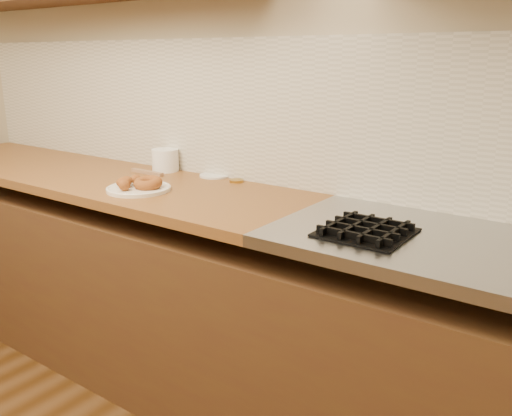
% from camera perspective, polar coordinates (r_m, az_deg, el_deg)
% --- Properties ---
extents(wall_back, '(4.00, 0.02, 2.70)m').
position_cam_1_polar(wall_back, '(2.37, -2.10, 13.88)').
color(wall_back, '#B3A38C').
rests_on(wall_back, ground).
extents(base_cabinet, '(3.60, 0.60, 0.77)m').
position_cam_1_polar(base_cabinet, '(2.37, -6.54, -10.41)').
color(base_cabinet, '#472E15').
rests_on(base_cabinet, floor).
extents(butcher_block, '(2.30, 0.62, 0.04)m').
position_cam_1_polar(butcher_block, '(2.67, -17.30, 3.21)').
color(butcher_block, brown).
rests_on(butcher_block, base_cabinet).
extents(stovetop, '(1.30, 0.62, 0.04)m').
position_cam_1_polar(stovetop, '(1.68, 23.54, -4.64)').
color(stovetop, '#9EA0A5').
rests_on(stovetop, base_cabinet).
extents(backsplash, '(3.60, 0.02, 0.60)m').
position_cam_1_polar(backsplash, '(2.37, -2.25, 10.23)').
color(backsplash, beige).
rests_on(backsplash, wall_back).
extents(burner_grates, '(0.91, 0.26, 0.03)m').
position_cam_1_polar(burner_grates, '(1.60, 22.15, -4.27)').
color(burner_grates, black).
rests_on(burner_grates, stovetop).
extents(donut_plate, '(0.26, 0.26, 0.01)m').
position_cam_1_polar(donut_plate, '(2.24, -12.25, 1.99)').
color(donut_plate, silver).
rests_on(donut_plate, butcher_block).
extents(ring_donut, '(0.15, 0.16, 0.05)m').
position_cam_1_polar(ring_donut, '(2.22, -11.32, 2.62)').
color(ring_donut, '#9D591E').
rests_on(ring_donut, donut_plate).
extents(fried_dough_chunks, '(0.12, 0.17, 0.04)m').
position_cam_1_polar(fried_dough_chunks, '(2.25, -13.44, 2.69)').
color(fried_dough_chunks, '#9D591E').
rests_on(fried_dough_chunks, donut_plate).
extents(plastic_tub, '(0.16, 0.16, 0.10)m').
position_cam_1_polar(plastic_tub, '(2.60, -9.53, 5.00)').
color(plastic_tub, white).
rests_on(plastic_tub, butcher_block).
extents(tub_lid, '(0.15, 0.15, 0.01)m').
position_cam_1_polar(tub_lid, '(2.46, -4.31, 3.44)').
color(tub_lid, silver).
rests_on(tub_lid, butcher_block).
extents(brass_jar_lid, '(0.06, 0.06, 0.01)m').
position_cam_1_polar(brass_jar_lid, '(2.34, -2.07, 2.88)').
color(brass_jar_lid, '#AF8831').
rests_on(brass_jar_lid, butcher_block).
extents(wooden_utensil, '(0.19, 0.02, 0.01)m').
position_cam_1_polar(wooden_utensil, '(2.56, -11.39, 3.71)').
color(wooden_utensil, '#946C4B').
rests_on(wooden_utensil, butcher_block).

